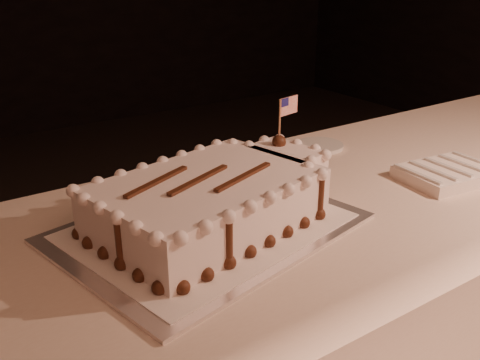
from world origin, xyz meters
TOP-DOWN VIEW (x-y plane):
  - banquet_table at (0.00, 0.60)m, footprint 2.40×0.80m
  - cake_board at (-0.34, 0.62)m, footprint 0.66×0.54m
  - doily at (-0.34, 0.62)m, footprint 0.59×0.49m
  - sheet_cake at (-0.31, 0.62)m, footprint 0.57×0.38m
  - napkin_stack at (0.30, 0.51)m, footprint 0.24×0.19m
  - side_plate at (0.20, 0.88)m, footprint 0.14×0.14m

SIDE VIEW (x-z plane):
  - banquet_table at x=0.00m, z-range 0.00..0.75m
  - cake_board at x=-0.34m, z-range 0.75..0.76m
  - side_plate at x=0.20m, z-range 0.75..0.76m
  - doily at x=-0.34m, z-range 0.76..0.76m
  - napkin_stack at x=0.30m, z-range 0.75..0.78m
  - sheet_cake at x=-0.31m, z-range 0.70..0.92m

